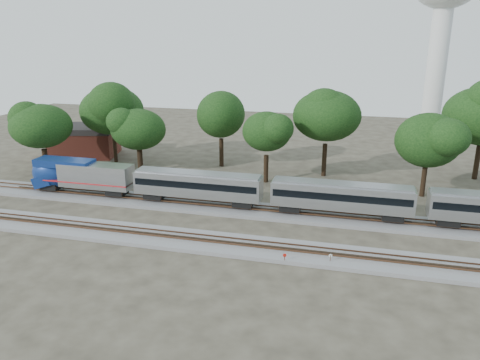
% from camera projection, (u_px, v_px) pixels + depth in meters
% --- Properties ---
extents(ground, '(160.00, 160.00, 0.00)m').
position_uv_depth(ground, '(242.00, 231.00, 51.40)').
color(ground, '#383328').
rests_on(ground, ground).
extents(track_far, '(160.00, 5.00, 0.73)m').
position_uv_depth(track_far, '(254.00, 211.00, 56.88)').
color(track_far, slate).
rests_on(track_far, ground).
extents(track_near, '(160.00, 5.00, 0.73)m').
position_uv_depth(track_near, '(233.00, 245.00, 47.64)').
color(track_near, slate).
rests_on(track_near, ground).
extents(switch_stand_red, '(0.35, 0.11, 1.10)m').
position_uv_depth(switch_stand_red, '(285.00, 257.00, 43.95)').
color(switch_stand_red, '#512D19').
rests_on(switch_stand_red, ground).
extents(switch_stand_white, '(0.34, 0.15, 1.11)m').
position_uv_depth(switch_stand_white, '(330.00, 258.00, 43.87)').
color(switch_stand_white, '#512D19').
rests_on(switch_stand_white, ground).
extents(switch_lever, '(0.57, 0.46, 0.30)m').
position_uv_depth(switch_lever, '(283.00, 261.00, 44.54)').
color(switch_lever, '#512D19').
rests_on(switch_lever, ground).
extents(water_tower, '(12.90, 12.90, 35.70)m').
position_uv_depth(water_tower, '(445.00, 0.00, 85.22)').
color(water_tower, silver).
rests_on(water_tower, ground).
extents(brick_building, '(12.49, 10.04, 5.31)m').
position_uv_depth(brick_building, '(84.00, 141.00, 82.48)').
color(brick_building, brown).
rests_on(brick_building, ground).
extents(tree_0, '(7.74, 7.74, 10.91)m').
position_uv_depth(tree_0, '(41.00, 126.00, 69.44)').
color(tree_0, black).
rests_on(tree_0, ground).
extents(tree_1, '(8.84, 8.84, 12.46)m').
position_uv_depth(tree_1, '(112.00, 111.00, 76.44)').
color(tree_1, black).
rests_on(tree_1, ground).
extents(tree_2, '(6.92, 6.92, 9.76)m').
position_uv_depth(tree_2, '(138.00, 129.00, 71.17)').
color(tree_2, black).
rests_on(tree_2, ground).
extents(tree_3, '(8.64, 8.64, 12.18)m').
position_uv_depth(tree_3, '(221.00, 114.00, 74.04)').
color(tree_3, black).
rests_on(tree_3, ground).
extents(tree_4, '(7.62, 7.62, 10.74)m').
position_uv_depth(tree_4, '(267.00, 132.00, 66.21)').
color(tree_4, black).
rests_on(tree_4, ground).
extents(tree_5, '(9.36, 9.36, 13.20)m').
position_uv_depth(tree_5, '(327.00, 116.00, 68.68)').
color(tree_5, black).
rests_on(tree_5, ground).
extents(tree_6, '(7.74, 7.74, 10.91)m').
position_uv_depth(tree_6, '(428.00, 140.00, 60.26)').
color(tree_6, black).
rests_on(tree_6, ground).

